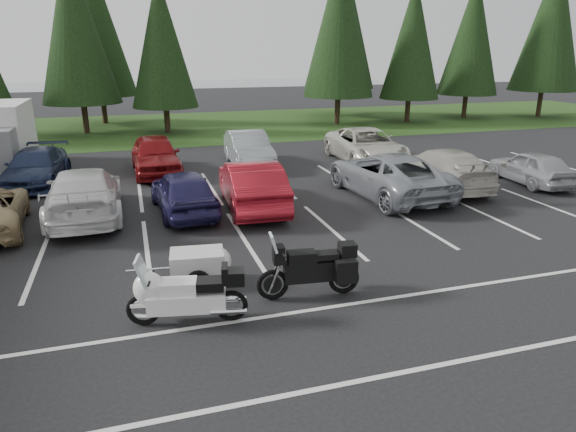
# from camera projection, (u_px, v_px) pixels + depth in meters

# --- Properties ---
(ground) EXTENTS (120.00, 120.00, 0.00)m
(ground) POSITION_uv_depth(u_px,v_px,m) (234.00, 254.00, 13.62)
(ground) COLOR black
(ground) RESTS_ON ground
(grass_strip) EXTENTS (80.00, 16.00, 0.01)m
(grass_strip) POSITION_uv_depth(u_px,v_px,m) (165.00, 127.00, 35.42)
(grass_strip) COLOR #1B3A12
(grass_strip) RESTS_ON ground
(lake_water) EXTENTS (70.00, 50.00, 0.02)m
(lake_water) POSITION_uv_depth(u_px,v_px,m) (179.00, 92.00, 64.70)
(lake_water) COLOR slate
(lake_water) RESTS_ON ground
(stall_markings) EXTENTS (32.00, 16.00, 0.01)m
(stall_markings) POSITION_uv_depth(u_px,v_px,m) (221.00, 230.00, 15.44)
(stall_markings) COLOR silver
(stall_markings) RESTS_ON ground
(conifer_4) EXTENTS (4.80, 4.80, 11.17)m
(conifer_4) POSITION_uv_depth(u_px,v_px,m) (74.00, 25.00, 31.00)
(conifer_4) COLOR #332316
(conifer_4) RESTS_ON ground
(conifer_5) EXTENTS (4.14, 4.14, 9.63)m
(conifer_5) POSITION_uv_depth(u_px,v_px,m) (161.00, 41.00, 31.49)
(conifer_5) COLOR #332316
(conifer_5) RESTS_ON ground
(conifer_6) EXTENTS (4.93, 4.93, 11.48)m
(conifer_6) POSITION_uv_depth(u_px,v_px,m) (340.00, 25.00, 34.96)
(conifer_6) COLOR #332316
(conifer_6) RESTS_ON ground
(conifer_7) EXTENTS (4.27, 4.27, 9.94)m
(conifer_7) POSITION_uv_depth(u_px,v_px,m) (413.00, 39.00, 36.51)
(conifer_7) COLOR #332316
(conifer_7) RESTS_ON ground
(conifer_8) EXTENTS (4.53, 4.53, 10.56)m
(conifer_8) POSITION_uv_depth(u_px,v_px,m) (472.00, 35.00, 38.66)
(conifer_8) COLOR #332316
(conifer_8) RESTS_ON ground
(conifer_9) EXTENTS (5.19, 5.19, 12.10)m
(conifer_9) POSITION_uv_depth(u_px,v_px,m) (552.00, 23.00, 38.87)
(conifer_9) COLOR #332316
(conifer_9) RESTS_ON ground
(conifer_back_b) EXTENTS (4.97, 4.97, 11.58)m
(conifer_back_b) POSITION_uv_depth(u_px,v_px,m) (95.00, 25.00, 35.38)
(conifer_back_b) COLOR #332316
(conifer_back_b) RESTS_ON ground
(conifer_back_c) EXTENTS (5.50, 5.50, 12.81)m
(conifer_back_c) POSITION_uv_depth(u_px,v_px,m) (341.00, 17.00, 39.55)
(conifer_back_c) COLOR #332316
(conifer_back_c) RESTS_ON ground
(car_near_3) EXTENTS (2.36, 5.58, 1.61)m
(car_near_3) POSITION_uv_depth(u_px,v_px,m) (84.00, 193.00, 16.36)
(car_near_3) COLOR silver
(car_near_3) RESTS_ON ground
(car_near_4) EXTENTS (2.08, 4.46, 1.48)m
(car_near_4) POSITION_uv_depth(u_px,v_px,m) (183.00, 191.00, 16.81)
(car_near_4) COLOR #211D49
(car_near_4) RESTS_ON ground
(car_near_5) EXTENTS (2.05, 5.09, 1.65)m
(car_near_5) POSITION_uv_depth(u_px,v_px,m) (252.00, 185.00, 17.31)
(car_near_5) COLOR maroon
(car_near_5) RESTS_ON ground
(car_near_6) EXTENTS (3.01, 5.93, 1.61)m
(car_near_6) POSITION_uv_depth(u_px,v_px,m) (388.00, 175.00, 18.80)
(car_near_6) COLOR gray
(car_near_6) RESTS_ON ground
(car_near_7) EXTENTS (2.49, 5.41, 1.53)m
(car_near_7) POSITION_uv_depth(u_px,v_px,m) (442.00, 168.00, 19.99)
(car_near_7) COLOR #B5B1A6
(car_near_7) RESTS_ON ground
(car_near_8) EXTENTS (1.83, 4.07, 1.36)m
(car_near_8) POSITION_uv_depth(u_px,v_px,m) (532.00, 167.00, 20.50)
(car_near_8) COLOR #98989C
(car_near_8) RESTS_ON ground
(car_far_1) EXTENTS (2.45, 4.99, 1.40)m
(car_far_1) POSITION_uv_depth(u_px,v_px,m) (36.00, 167.00, 20.42)
(car_far_1) COLOR #192440
(car_far_1) RESTS_ON ground
(car_far_2) EXTENTS (2.06, 4.87, 1.64)m
(car_far_2) POSITION_uv_depth(u_px,v_px,m) (155.00, 155.00, 22.18)
(car_far_2) COLOR maroon
(car_far_2) RESTS_ON ground
(car_far_3) EXTENTS (1.85, 4.84, 1.57)m
(car_far_3) POSITION_uv_depth(u_px,v_px,m) (249.00, 149.00, 23.61)
(car_far_3) COLOR gray
(car_far_3) RESTS_ON ground
(car_far_4) EXTENTS (2.99, 5.88, 1.59)m
(car_far_4) POSITION_uv_depth(u_px,v_px,m) (366.00, 146.00, 24.35)
(car_far_4) COLOR beige
(car_far_4) RESTS_ON ground
(touring_motorcycle) EXTENTS (2.73, 1.30, 1.45)m
(touring_motorcycle) POSITION_uv_depth(u_px,v_px,m) (186.00, 290.00, 10.00)
(touring_motorcycle) COLOR white
(touring_motorcycle) RESTS_ON ground
(cargo_trailer) EXTENTS (1.86, 1.18, 0.81)m
(cargo_trailer) POSITION_uv_depth(u_px,v_px,m) (198.00, 267.00, 11.81)
(cargo_trailer) COLOR silver
(cargo_trailer) RESTS_ON ground
(adventure_motorcycle) EXTENTS (2.61, 1.14, 1.54)m
(adventure_motorcycle) POSITION_uv_depth(u_px,v_px,m) (309.00, 264.00, 11.08)
(adventure_motorcycle) COLOR black
(adventure_motorcycle) RESTS_ON ground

